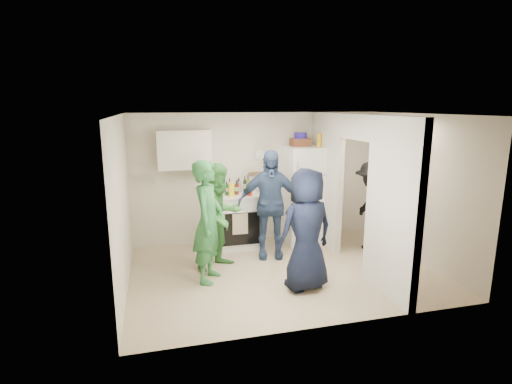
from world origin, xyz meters
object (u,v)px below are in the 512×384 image
fridge (305,194)px  yellow_cup_stack_top (319,140)px  person_denim (269,204)px  person_nook (371,207)px  stove (236,220)px  blue_bowl (300,135)px  person_navy (306,230)px  wicker_basket (300,142)px  person_green_left (208,222)px  person_green_center (220,216)px

fridge → yellow_cup_stack_top: (0.22, -0.10, 1.06)m
person_denim → person_nook: person_denim is taller
stove → yellow_cup_stack_top: yellow_cup_stack_top is taller
stove → blue_bowl: bearing=0.9°
yellow_cup_stack_top → person_navy: 2.39m
person_denim → person_navy: 1.35m
fridge → wicker_basket: 1.02m
person_green_left → stove: bearing=-3.4°
blue_bowl → person_navy: size_ratio=0.13×
fridge → person_navy: size_ratio=1.05×
yellow_cup_stack_top → person_denim: (-1.12, -0.55, -1.04)m
person_green_center → blue_bowl: bearing=-0.5°
fridge → person_green_center: 2.02m
person_navy → person_nook: (1.70, 1.16, -0.06)m
yellow_cup_stack_top → person_nook: size_ratio=0.15×
fridge → wicker_basket: size_ratio=5.34×
person_green_center → yellow_cup_stack_top: bearing=-8.0°
person_green_left → person_nook: person_green_left is taller
blue_bowl → person_navy: blue_bowl is taller
stove → person_green_center: size_ratio=0.58×
fridge → person_green_center: (-1.81, -0.90, -0.07)m
stove → person_green_left: person_green_left is taller
person_navy → person_nook: size_ratio=1.07×
stove → person_green_center: bearing=-115.6°
fridge → person_denim: person_denim is taller
wicker_basket → person_nook: 1.77m
fridge → person_green_left: fridge is taller
blue_bowl → person_denim: 1.55m
wicker_basket → person_green_left: bearing=-144.2°
stove → blue_bowl: (1.26, 0.02, 1.57)m
fridge → person_denim: size_ratio=0.98×
stove → yellow_cup_stack_top: (1.58, -0.13, 1.49)m
person_green_left → person_navy: person_green_left is taller
stove → person_green_left: bearing=-116.7°
stove → wicker_basket: wicker_basket is taller
person_green_left → blue_bowl: bearing=-31.0°
person_navy → person_denim: bearing=-96.1°
fridge → yellow_cup_stack_top: 1.09m
fridge → person_green_left: (-2.06, -1.36, -0.01)m
stove → person_denim: 0.93m
wicker_basket → person_nook: size_ratio=0.21×
wicker_basket → person_navy: 2.38m
fridge → person_green_center: fridge is taller
person_denim → stove: bearing=135.4°
stove → person_navy: 2.14m
wicker_basket → yellow_cup_stack_top: 0.36m
stove → person_denim: (0.46, -0.68, 0.44)m
person_green_left → person_nook: bearing=-56.7°
person_denim → person_nook: size_ratio=1.14×
wicker_basket → person_navy: size_ratio=0.20×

